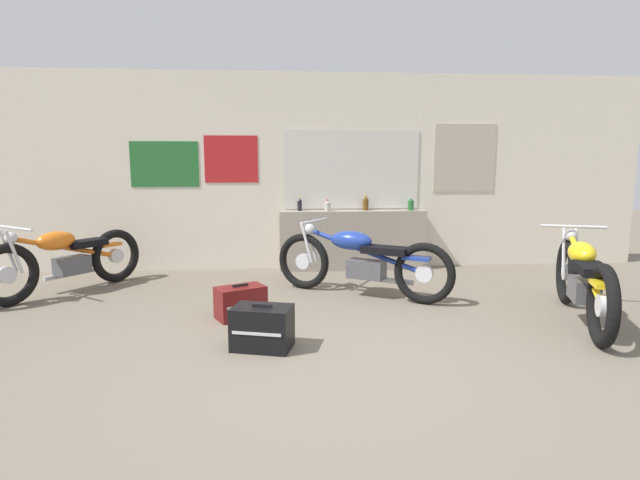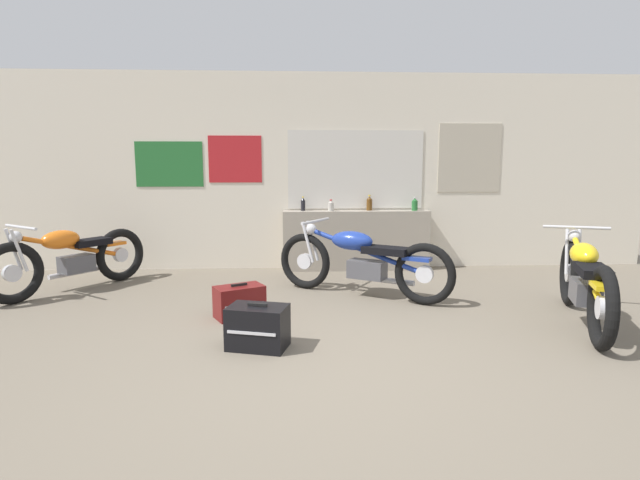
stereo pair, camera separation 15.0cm
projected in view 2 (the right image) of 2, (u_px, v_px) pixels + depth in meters
The scene contains 12 objects.
ground_plane at pixel (328, 368), 3.76m from camera, with size 24.00×24.00×0.00m, color #706656.
wall_back at pixel (312, 172), 7.20m from camera, with size 10.00×0.07×2.80m.
sill_counter at pixel (356, 240), 7.20m from camera, with size 2.10×0.28×0.86m.
bottle_leftmost at pixel (303, 204), 7.12m from camera, with size 0.06×0.06×0.20m.
bottle_left_center at pixel (331, 206), 7.07m from camera, with size 0.09×0.09×0.16m.
bottle_center at pixel (369, 204), 7.18m from camera, with size 0.08×0.08×0.22m.
bottle_right_center at pixel (415, 205), 7.14m from camera, with size 0.09×0.09×0.20m.
motorcycle_blue at pixel (361, 261), 5.74m from camera, with size 1.91×1.23×0.86m.
motorcycle_orange at pixel (71, 258), 5.97m from camera, with size 1.29×1.69×0.85m.
motorcycle_yellow at pixel (585, 281), 4.73m from camera, with size 0.88×2.00×0.88m.
hard_case_black at pixel (258, 327), 4.15m from camera, with size 0.55×0.43×0.38m.
hard_case_darkred at pixel (239, 302), 4.98m from camera, with size 0.54×0.46×0.34m.
Camera 2 is at (-0.24, -3.56, 1.53)m, focal length 28.00 mm.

